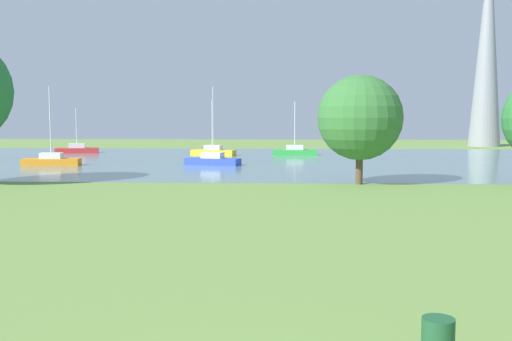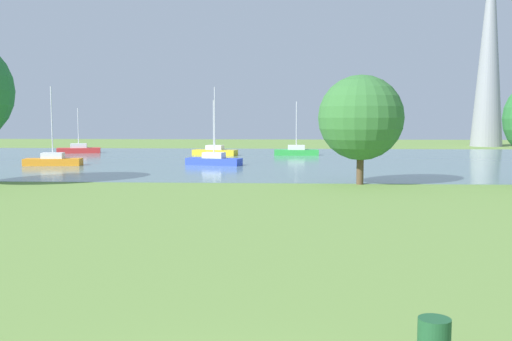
# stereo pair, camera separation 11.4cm
# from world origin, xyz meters

# --- Properties ---
(ground_plane) EXTENTS (160.00, 160.00, 0.00)m
(ground_plane) POSITION_xyz_m (0.00, 22.00, 0.00)
(ground_plane) COLOR olive
(litter_bin) EXTENTS (0.56, 0.56, 0.80)m
(litter_bin) POSITION_xyz_m (3.35, 2.77, 0.40)
(litter_bin) COLOR #1E512D
(litter_bin) RESTS_ON ground
(water_surface) EXTENTS (140.00, 40.00, 0.02)m
(water_surface) POSITION_xyz_m (0.00, 50.00, 0.01)
(water_surface) COLOR slate
(water_surface) RESTS_ON ground
(sailboat_yellow) EXTENTS (5.02, 2.58, 7.39)m
(sailboat_yellow) POSITION_xyz_m (-7.03, 56.61, 0.47)
(sailboat_yellow) COLOR yellow
(sailboat_yellow) RESTS_ON water_surface
(sailboat_orange) EXTENTS (4.93, 2.00, 6.77)m
(sailboat_orange) POSITION_xyz_m (-19.34, 42.54, 0.46)
(sailboat_orange) COLOR orange
(sailboat_orange) RESTS_ON water_surface
(sailboat_green) EXTENTS (4.83, 1.61, 5.82)m
(sailboat_green) POSITION_xyz_m (1.82, 57.19, 0.45)
(sailboat_green) COLOR green
(sailboat_green) RESTS_ON water_surface
(sailboat_red) EXTENTS (5.03, 2.77, 5.16)m
(sailboat_red) POSITION_xyz_m (-23.19, 59.63, 0.44)
(sailboat_red) COLOR red
(sailboat_red) RESTS_ON water_surface
(sailboat_blue) EXTENTS (5.03, 2.73, 5.61)m
(sailboat_blue) POSITION_xyz_m (-5.53, 43.71, 0.45)
(sailboat_blue) COLOR blue
(sailboat_blue) RESTS_ON water_surface
(tree_west_near) EXTENTS (5.29, 5.29, 6.80)m
(tree_west_near) POSITION_xyz_m (5.38, 29.79, 4.15)
(tree_west_near) COLOR brown
(tree_west_near) RESTS_ON ground
(electricity_pylon) EXTENTS (6.40, 4.40, 29.54)m
(electricity_pylon) POSITION_xyz_m (29.06, 78.29, 14.78)
(electricity_pylon) COLOR gray
(electricity_pylon) RESTS_ON ground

